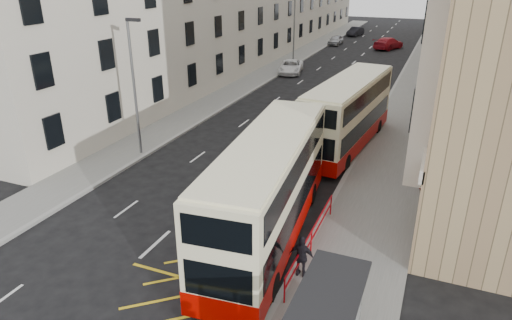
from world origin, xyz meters
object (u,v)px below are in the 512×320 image
at_px(pedestrian_far, 302,257).
at_px(white_van, 291,67).
at_px(street_lamp_far, 295,24).
at_px(car_dark, 355,31).
at_px(car_red, 388,43).
at_px(street_lamp_near, 134,81).
at_px(double_decker_front, 269,190).
at_px(double_decker_rear, 348,114).
at_px(car_silver, 336,40).

relative_size(pedestrian_far, white_van, 0.34).
height_order(street_lamp_far, car_dark, street_lamp_far).
bearing_deg(street_lamp_far, car_red, 60.21).
height_order(street_lamp_near, double_decker_front, street_lamp_near).
bearing_deg(double_decker_rear, car_silver, 109.99).
height_order(pedestrian_far, white_van, pedestrian_far).
relative_size(double_decker_rear, pedestrian_far, 6.72).
relative_size(double_decker_front, car_dark, 2.68).
bearing_deg(pedestrian_far, double_decker_front, -40.10).
xyz_separation_m(street_lamp_near, car_red, (8.81, 45.38, -3.83)).
height_order(double_decker_rear, car_dark, double_decker_rear).
distance_m(pedestrian_far, white_van, 35.35).
bearing_deg(car_dark, street_lamp_far, -84.02).
bearing_deg(pedestrian_far, double_decker_rear, -79.95).
relative_size(double_decker_front, car_red, 2.10).
distance_m(pedestrian_far, car_dark, 65.29).
height_order(white_van, car_silver, white_van).
height_order(street_lamp_near, white_van, street_lamp_near).
xyz_separation_m(white_van, car_dark, (0.90, 31.01, 0.02)).
bearing_deg(double_decker_front, double_decker_rear, 80.82).
xyz_separation_m(street_lamp_far, car_red, (8.81, 15.38, -3.83)).
height_order(double_decker_front, car_red, double_decker_front).
distance_m(street_lamp_near, street_lamp_far, 30.00).
bearing_deg(car_red, street_lamp_far, 80.94).
xyz_separation_m(street_lamp_near, double_decker_rear, (11.35, 6.08, -2.38)).
bearing_deg(double_decker_front, white_van, 101.33).
relative_size(double_decker_front, double_decker_rear, 1.03).
bearing_deg(street_lamp_far, double_decker_rear, -64.61).
bearing_deg(car_red, double_decker_rear, 114.44).
relative_size(car_silver, car_red, 0.72).
xyz_separation_m(street_lamp_far, pedestrian_far, (12.70, -37.86, -3.65)).
relative_size(street_lamp_near, street_lamp_far, 1.00).
bearing_deg(street_lamp_far, double_decker_front, -73.53).
bearing_deg(white_van, double_decker_front, -84.78).
distance_m(street_lamp_near, double_decker_front, 12.26).
bearing_deg(double_decker_rear, street_lamp_far, 121.14).
height_order(double_decker_front, car_dark, double_decker_front).
xyz_separation_m(street_lamp_near, car_dark, (2.05, 56.55, -3.92)).
relative_size(double_decker_rear, car_red, 2.04).
bearing_deg(car_dark, double_decker_rear, -69.17).
bearing_deg(white_van, car_red, 57.36).
relative_size(street_lamp_far, car_red, 1.44).
distance_m(street_lamp_near, pedestrian_far, 15.37).
height_order(street_lamp_far, double_decker_rear, street_lamp_far).
bearing_deg(car_red, double_decker_front, 112.71).
bearing_deg(street_lamp_near, double_decker_front, -28.58).
height_order(street_lamp_far, white_van, street_lamp_far).
bearing_deg(double_decker_front, car_silver, 94.85).
height_order(double_decker_rear, white_van, double_decker_rear).
distance_m(double_decker_front, double_decker_rear, 11.87).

